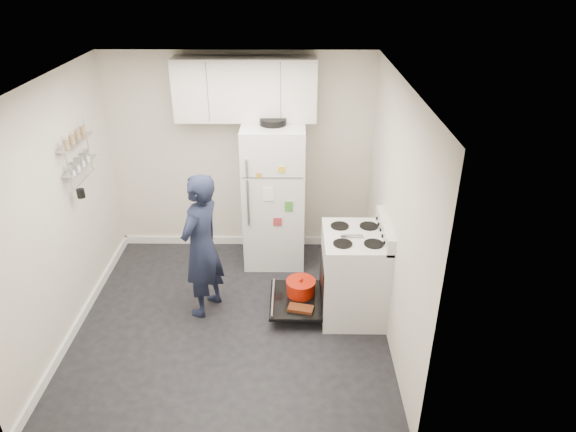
{
  "coord_description": "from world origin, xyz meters",
  "views": [
    {
      "loc": [
        0.63,
        -4.33,
        3.49
      ],
      "look_at": [
        0.59,
        0.37,
        1.05
      ],
      "focal_mm": 32.0,
      "sensor_mm": 36.0,
      "label": 1
    }
  ],
  "objects_px": {
    "refrigerator": "(274,195)",
    "person": "(201,246)",
    "open_oven_door": "(298,293)",
    "electric_range": "(352,275)"
  },
  "relations": [
    {
      "from": "open_oven_door",
      "to": "person",
      "type": "relative_size",
      "value": 0.44
    },
    {
      "from": "refrigerator",
      "to": "open_oven_door",
      "type": "bearing_deg",
      "value": -74.6
    },
    {
      "from": "electric_range",
      "to": "person",
      "type": "bearing_deg",
      "value": 178.78
    },
    {
      "from": "refrigerator",
      "to": "person",
      "type": "bearing_deg",
      "value": -123.65
    },
    {
      "from": "refrigerator",
      "to": "electric_range",
      "type": "bearing_deg",
      "value": -52.29
    },
    {
      "from": "electric_range",
      "to": "refrigerator",
      "type": "xyz_separation_m",
      "value": [
        -0.85,
        1.1,
        0.41
      ]
    },
    {
      "from": "electric_range",
      "to": "refrigerator",
      "type": "bearing_deg",
      "value": 127.71
    },
    {
      "from": "open_oven_door",
      "to": "electric_range",
      "type": "bearing_deg",
      "value": -5.05
    },
    {
      "from": "electric_range",
      "to": "refrigerator",
      "type": "distance_m",
      "value": 1.45
    },
    {
      "from": "refrigerator",
      "to": "person",
      "type": "relative_size",
      "value": 1.15
    }
  ]
}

